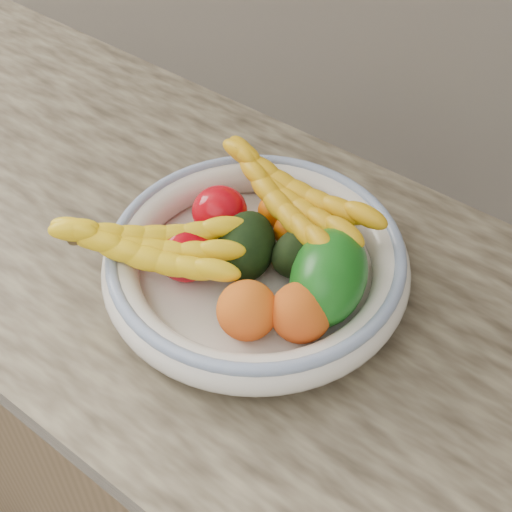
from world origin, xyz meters
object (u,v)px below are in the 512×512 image
object	(u,v)px
banana_bunch_front	(149,250)
banana_bunch_back	(289,202)
green_mango	(329,276)
fruit_bowl	(256,262)

from	to	relation	value
banana_bunch_front	banana_bunch_back	bearing A→B (deg)	29.69
green_mango	banana_bunch_front	distance (m)	0.22
fruit_bowl	banana_bunch_front	bearing A→B (deg)	-137.81
banana_bunch_back	green_mango	bearing A→B (deg)	-19.56
banana_bunch_back	banana_bunch_front	xyz separation A→B (m)	(-0.09, -0.17, -0.01)
fruit_bowl	banana_bunch_back	bearing A→B (deg)	96.29
green_mango	banana_bunch_back	size ratio (longest dim) A/B	0.51
green_mango	banana_bunch_back	xyz separation A→B (m)	(-0.11, 0.07, 0.01)
green_mango	banana_bunch_back	bearing A→B (deg)	124.94
banana_bunch_back	banana_bunch_front	bearing A→B (deg)	-104.55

